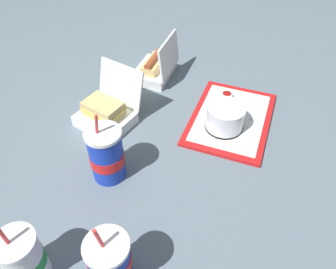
# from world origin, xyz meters

# --- Properties ---
(ground_plane) EXTENTS (3.20, 3.20, 0.00)m
(ground_plane) POSITION_xyz_m (0.00, 0.00, 0.00)
(ground_plane) COLOR slate
(food_tray) EXTENTS (0.42, 0.34, 0.01)m
(food_tray) POSITION_xyz_m (-0.27, 0.11, 0.01)
(food_tray) COLOR red
(food_tray) RESTS_ON ground_plane
(cake_container) EXTENTS (0.13, 0.13, 0.08)m
(cake_container) POSITION_xyz_m (-0.21, 0.12, 0.05)
(cake_container) COLOR black
(cake_container) RESTS_ON food_tray
(ketchup_cup) EXTENTS (0.04, 0.04, 0.02)m
(ketchup_cup) POSITION_xyz_m (-0.35, 0.05, 0.03)
(ketchup_cup) COLOR white
(ketchup_cup) RESTS_ON food_tray
(napkin_stack) EXTENTS (0.14, 0.14, 0.00)m
(napkin_stack) POSITION_xyz_m (-0.31, 0.06, 0.02)
(napkin_stack) COLOR white
(napkin_stack) RESTS_ON food_tray
(plastic_fork) EXTENTS (0.09, 0.08, 0.00)m
(plastic_fork) POSITION_xyz_m (-0.33, 0.14, 0.02)
(plastic_fork) COLOR white
(plastic_fork) RESTS_ON food_tray
(clamshell_hotdog_corner) EXTENTS (0.21, 0.18, 0.17)m
(clamshell_hotdog_corner) POSITION_xyz_m (-0.34, -0.26, 0.04)
(clamshell_hotdog_corner) COLOR white
(clamshell_hotdog_corner) RESTS_ON ground_plane
(clamshell_sandwich_center) EXTENTS (0.19, 0.18, 0.18)m
(clamshell_sandwich_center) POSITION_xyz_m (-0.02, -0.23, 0.04)
(clamshell_sandwich_center) COLOR white
(clamshell_sandwich_center) RESTS_ON ground_plane
(soda_cup_back) EXTENTS (0.09, 0.09, 0.22)m
(soda_cup_back) POSITION_xyz_m (0.38, 0.15, 0.08)
(soda_cup_back) COLOR #1938B7
(soda_cup_back) RESTS_ON ground_plane
(soda_cup_left) EXTENTS (0.09, 0.09, 0.21)m
(soda_cup_left) POSITION_xyz_m (0.47, -0.02, 0.07)
(soda_cup_left) COLOR white
(soda_cup_left) RESTS_ON ground_plane
(soda_cup_center) EXTENTS (0.10, 0.10, 0.23)m
(soda_cup_center) POSITION_xyz_m (0.15, -0.07, 0.08)
(soda_cup_center) COLOR #1938B7
(soda_cup_center) RESTS_ON ground_plane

